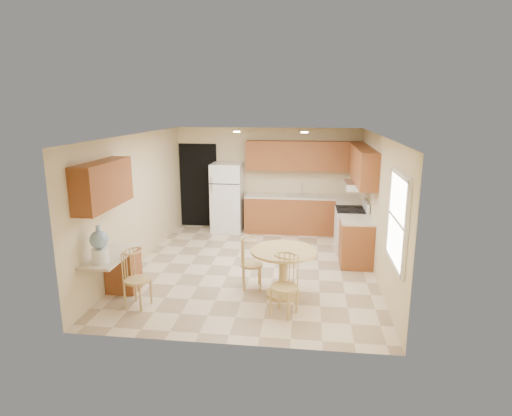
# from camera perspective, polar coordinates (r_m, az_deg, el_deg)

# --- Properties ---
(floor) EXTENTS (5.50, 5.50, 0.00)m
(floor) POSITION_cam_1_polar(r_m,az_deg,el_deg) (8.27, -0.36, -7.86)
(floor) COLOR beige
(floor) RESTS_ON ground
(ceiling) EXTENTS (4.50, 5.50, 0.02)m
(ceiling) POSITION_cam_1_polar(r_m,az_deg,el_deg) (7.72, -0.39, 9.69)
(ceiling) COLOR white
(ceiling) RESTS_ON wall_back
(wall_back) EXTENTS (4.50, 0.02, 2.50)m
(wall_back) POSITION_cam_1_polar(r_m,az_deg,el_deg) (10.59, 1.55, 3.90)
(wall_back) COLOR #CBB689
(wall_back) RESTS_ON floor
(wall_front) EXTENTS (4.50, 0.02, 2.50)m
(wall_front) POSITION_cam_1_polar(r_m,az_deg,el_deg) (5.29, -4.23, -5.98)
(wall_front) COLOR #CBB689
(wall_front) RESTS_ON floor
(wall_left) EXTENTS (0.02, 5.50, 2.50)m
(wall_left) POSITION_cam_1_polar(r_m,az_deg,el_deg) (8.49, -15.62, 1.00)
(wall_left) COLOR #CBB689
(wall_left) RESTS_ON floor
(wall_right) EXTENTS (0.02, 5.50, 2.50)m
(wall_right) POSITION_cam_1_polar(r_m,az_deg,el_deg) (7.94, 15.94, 0.15)
(wall_right) COLOR #CBB689
(wall_right) RESTS_ON floor
(doorway) EXTENTS (0.90, 0.02, 2.10)m
(doorway) POSITION_cam_1_polar(r_m,az_deg,el_deg) (10.91, -7.67, 3.00)
(doorway) COLOR black
(doorway) RESTS_ON floor
(base_cab_back) EXTENTS (2.75, 0.60, 0.87)m
(base_cab_back) POSITION_cam_1_polar(r_m,az_deg,el_deg) (10.42, 6.15, -0.92)
(base_cab_back) COLOR brown
(base_cab_back) RESTS_ON floor
(counter_back) EXTENTS (2.75, 0.63, 0.04)m
(counter_back) POSITION_cam_1_polar(r_m,az_deg,el_deg) (10.31, 6.22, 1.53)
(counter_back) COLOR beige
(counter_back) RESTS_ON base_cab_back
(base_cab_right_a) EXTENTS (0.60, 0.59, 0.87)m
(base_cab_right_a) POSITION_cam_1_polar(r_m,az_deg,el_deg) (9.89, 12.33, -1.94)
(base_cab_right_a) COLOR brown
(base_cab_right_a) RESTS_ON floor
(counter_right_a) EXTENTS (0.63, 0.59, 0.04)m
(counter_right_a) POSITION_cam_1_polar(r_m,az_deg,el_deg) (9.78, 12.47, 0.63)
(counter_right_a) COLOR beige
(counter_right_a) RESTS_ON base_cab_right_a
(base_cab_right_b) EXTENTS (0.60, 0.80, 0.87)m
(base_cab_right_b) POSITION_cam_1_polar(r_m,az_deg,el_deg) (8.50, 13.18, -4.53)
(base_cab_right_b) COLOR brown
(base_cab_right_b) RESTS_ON floor
(counter_right_b) EXTENTS (0.63, 0.80, 0.04)m
(counter_right_b) POSITION_cam_1_polar(r_m,az_deg,el_deg) (8.37, 13.35, -1.57)
(counter_right_b) COLOR beige
(counter_right_b) RESTS_ON base_cab_right_b
(upper_cab_back) EXTENTS (2.75, 0.33, 0.70)m
(upper_cab_back) POSITION_cam_1_polar(r_m,az_deg,el_deg) (10.29, 6.37, 6.92)
(upper_cab_back) COLOR brown
(upper_cab_back) RESTS_ON wall_back
(upper_cab_right) EXTENTS (0.33, 2.42, 0.70)m
(upper_cab_right) POSITION_cam_1_polar(r_m,az_deg,el_deg) (9.00, 14.00, 5.67)
(upper_cab_right) COLOR brown
(upper_cab_right) RESTS_ON wall_right
(upper_cab_left) EXTENTS (0.33, 1.40, 0.70)m
(upper_cab_left) POSITION_cam_1_polar(r_m,az_deg,el_deg) (6.88, -19.70, 2.98)
(upper_cab_left) COLOR brown
(upper_cab_left) RESTS_ON wall_left
(sink) EXTENTS (0.78, 0.44, 0.01)m
(sink) POSITION_cam_1_polar(r_m,az_deg,el_deg) (10.31, 6.08, 1.66)
(sink) COLOR silver
(sink) RESTS_ON counter_back
(range_hood) EXTENTS (0.50, 0.76, 0.14)m
(range_hood) POSITION_cam_1_polar(r_m,az_deg,el_deg) (9.02, 13.33, 2.96)
(range_hood) COLOR silver
(range_hood) RESTS_ON upper_cab_right
(desk_pedestal) EXTENTS (0.48, 0.42, 0.72)m
(desk_pedestal) POSITION_cam_1_polar(r_m,az_deg,el_deg) (7.48, -17.26, -7.91)
(desk_pedestal) COLOR brown
(desk_pedestal) RESTS_ON floor
(desk_top) EXTENTS (0.50, 1.20, 0.04)m
(desk_top) POSITION_cam_1_polar(r_m,az_deg,el_deg) (7.03, -18.73, -6.02)
(desk_top) COLOR beige
(desk_top) RESTS_ON desk_pedestal
(window) EXTENTS (0.06, 1.12, 1.30)m
(window) POSITION_cam_1_polar(r_m,az_deg,el_deg) (6.11, 18.44, -1.53)
(window) COLOR white
(window) RESTS_ON wall_right
(can_light_a) EXTENTS (0.14, 0.14, 0.02)m
(can_light_a) POSITION_cam_1_polar(r_m,az_deg,el_deg) (8.98, -2.60, 10.11)
(can_light_a) COLOR white
(can_light_a) RESTS_ON ceiling
(can_light_b) EXTENTS (0.14, 0.14, 0.02)m
(can_light_b) POSITION_cam_1_polar(r_m,az_deg,el_deg) (8.86, 6.50, 9.99)
(can_light_b) COLOR white
(can_light_b) RESTS_ON ceiling
(refrigerator) EXTENTS (0.73, 0.72, 1.66)m
(refrigerator) POSITION_cam_1_polar(r_m,az_deg,el_deg) (10.46, -3.84, 1.43)
(refrigerator) COLOR white
(refrigerator) RESTS_ON floor
(stove) EXTENTS (0.65, 0.76, 1.09)m
(stove) POSITION_cam_1_polar(r_m,az_deg,el_deg) (9.23, 12.55, -2.84)
(stove) COLOR white
(stove) RESTS_ON floor
(dining_table) EXTENTS (1.05, 1.05, 0.78)m
(dining_table) POSITION_cam_1_polar(r_m,az_deg,el_deg) (6.92, 3.67, -7.71)
(dining_table) COLOR tan
(dining_table) RESTS_ON floor
(chair_table_a) EXTENTS (0.38, 0.49, 0.86)m
(chair_table_a) POSITION_cam_1_polar(r_m,az_deg,el_deg) (7.12, -0.69, -6.93)
(chair_table_a) COLOR tan
(chair_table_a) RESTS_ON floor
(chair_table_b) EXTENTS (0.40, 0.45, 0.90)m
(chair_table_b) POSITION_cam_1_polar(r_m,az_deg,el_deg) (6.22, 3.73, -9.81)
(chair_table_b) COLOR tan
(chair_table_b) RESTS_ON floor
(chair_desk) EXTENTS (0.39, 0.51, 0.89)m
(chair_desk) POSITION_cam_1_polar(r_m,az_deg,el_deg) (6.73, -15.92, -8.60)
(chair_desk) COLOR tan
(chair_desk) RESTS_ON floor
(water_crock) EXTENTS (0.27, 0.27, 0.55)m
(water_crock) POSITION_cam_1_polar(r_m,az_deg,el_deg) (6.66, -20.14, -4.76)
(water_crock) COLOR white
(water_crock) RESTS_ON desk_top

